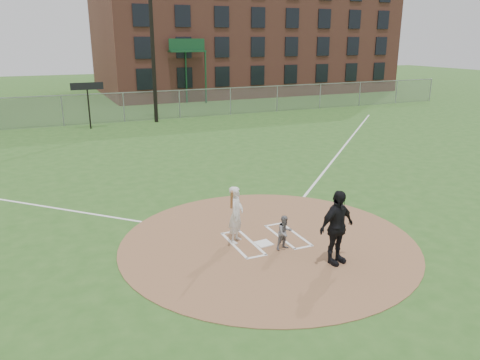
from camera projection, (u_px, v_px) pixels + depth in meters
name	position (u px, v px, depth m)	size (l,w,h in m)	color
ground	(268.00, 242.00, 13.34)	(140.00, 140.00, 0.00)	#2B551D
dirt_circle	(268.00, 242.00, 13.34)	(8.40, 8.40, 0.02)	#8F6444
home_plate	(264.00, 243.00, 13.17)	(0.43, 0.43, 0.03)	white
foul_line_first	(343.00, 148.00, 24.69)	(0.10, 24.00, 0.01)	white
catcher	(285.00, 233.00, 12.73)	(0.47, 0.37, 0.97)	slate
umpire	(337.00, 227.00, 11.81)	(1.14, 0.48, 1.95)	black
batters_boxes	(266.00, 239.00, 13.46)	(2.08, 1.88, 0.01)	white
batter_at_plate	(236.00, 214.00, 13.10)	(0.79, 1.05, 1.78)	silver
outfield_fence	(124.00, 107.00, 32.31)	(56.08, 0.08, 2.03)	slate
brick_warehouse	(242.00, 20.00, 50.57)	(30.00, 17.17, 15.00)	brown
light_pole	(151.00, 22.00, 30.58)	(1.20, 0.30, 12.22)	black
scoreboard_sign	(87.00, 91.00, 29.38)	(2.00, 0.10, 2.93)	black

